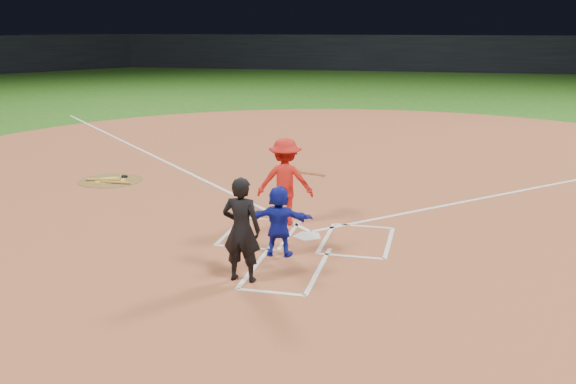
% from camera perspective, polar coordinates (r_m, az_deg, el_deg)
% --- Properties ---
extents(ground, '(120.00, 120.00, 0.00)m').
position_cam_1_polar(ground, '(12.64, 1.75, -4.02)').
color(ground, '#225615').
rests_on(ground, ground).
extents(home_plate_dirt, '(28.00, 28.00, 0.01)m').
position_cam_1_polar(home_plate_dirt, '(18.34, 5.60, 1.84)').
color(home_plate_dirt, '#974F31').
rests_on(home_plate_dirt, ground).
extents(stadium_wall_far, '(80.00, 1.20, 3.20)m').
position_cam_1_polar(stadium_wall_far, '(59.83, 11.45, 11.99)').
color(stadium_wall_far, black).
rests_on(stadium_wall_far, ground).
extents(home_plate, '(0.60, 0.60, 0.02)m').
position_cam_1_polar(home_plate, '(12.63, 1.75, -3.94)').
color(home_plate, white).
rests_on(home_plate, home_plate_dirt).
extents(on_deck_circle, '(1.70, 1.70, 0.01)m').
position_cam_1_polar(on_deck_circle, '(17.78, -15.51, 1.00)').
color(on_deck_circle, brown).
rests_on(on_deck_circle, home_plate_dirt).
extents(on_deck_logo, '(0.80, 0.80, 0.00)m').
position_cam_1_polar(on_deck_logo, '(17.78, -15.51, 1.02)').
color(on_deck_logo, gold).
rests_on(on_deck_logo, on_deck_circle).
extents(on_deck_bat_a, '(0.39, 0.80, 0.06)m').
position_cam_1_polar(on_deck_bat_a, '(17.91, -14.72, 1.27)').
color(on_deck_bat_a, '#A46B3C').
rests_on(on_deck_bat_a, on_deck_circle).
extents(on_deck_bat_b, '(0.83, 0.25, 0.06)m').
position_cam_1_polar(on_deck_bat_b, '(17.78, -16.24, 1.07)').
color(on_deck_bat_b, olive).
rests_on(on_deck_bat_b, on_deck_circle).
extents(on_deck_bat_c, '(0.84, 0.09, 0.06)m').
position_cam_1_polar(on_deck_bat_c, '(17.37, -15.12, 0.84)').
color(on_deck_bat_c, '#A46C3C').
rests_on(on_deck_bat_c, on_deck_circle).
extents(bat_weight_donut, '(0.19, 0.19, 0.05)m').
position_cam_1_polar(bat_weight_donut, '(18.02, -14.35, 1.35)').
color(bat_weight_donut, black).
rests_on(bat_weight_donut, on_deck_circle).
extents(catcher, '(1.22, 0.46, 1.29)m').
position_cam_1_polar(catcher, '(11.44, -0.81, -2.57)').
color(catcher, '#1520B2').
rests_on(catcher, home_plate_dirt).
extents(umpire, '(0.64, 0.43, 1.73)m').
position_cam_1_polar(umpire, '(10.28, -4.16, -3.35)').
color(umpire, black).
rests_on(umpire, home_plate_dirt).
extents(chalk_markings, '(28.35, 17.32, 0.01)m').
position_cam_1_polar(chalk_markings, '(17.65, 5.27, 1.38)').
color(chalk_markings, white).
rests_on(chalk_markings, home_plate_dirt).
extents(batter_at_plate, '(1.45, 0.98, 1.81)m').
position_cam_1_polar(batter_at_plate, '(13.21, -0.25, 0.94)').
color(batter_at_plate, red).
rests_on(batter_at_plate, home_plate_dirt).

